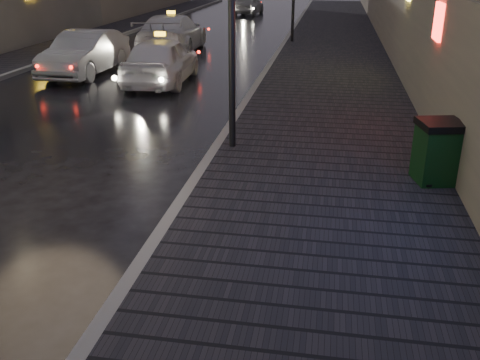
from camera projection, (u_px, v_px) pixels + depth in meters
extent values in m
cube|color=black|center=(334.00, 47.00, 24.87)|extent=(4.60, 58.00, 0.15)
cube|color=slate|center=(283.00, 46.00, 25.24)|extent=(0.20, 58.00, 0.15)
cube|color=black|center=(80.00, 40.00, 26.83)|extent=(2.40, 58.00, 0.15)
cube|color=slate|center=(105.00, 41.00, 26.63)|extent=(0.20, 58.00, 0.15)
cylinder|color=black|center=(232.00, 26.00, 10.54)|extent=(0.14, 0.14, 5.00)
cube|color=black|center=(437.00, 155.00, 9.49)|extent=(0.81, 0.81, 1.00)
cube|color=black|center=(442.00, 125.00, 9.28)|extent=(0.87, 0.87, 0.13)
imported|color=silver|center=(161.00, 60.00, 17.67)|extent=(2.04, 4.62, 1.55)
imported|color=gray|center=(85.00, 53.00, 19.05)|extent=(1.66, 4.62, 1.52)
imported|color=silver|center=(172.00, 33.00, 23.56)|extent=(2.67, 5.82, 1.65)
imported|color=gray|center=(248.00, 4.00, 39.77)|extent=(2.03, 4.37, 1.45)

